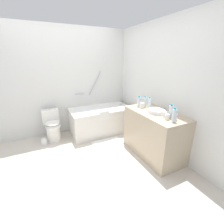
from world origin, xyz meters
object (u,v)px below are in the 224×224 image
water_bottle_4 (139,102)px  drinking_glass_3 (174,117)px  toilet (53,126)px  water_bottle_3 (145,102)px  bathtub (101,119)px  drinking_glass_1 (165,114)px  water_bottle_1 (174,115)px  water_bottle_2 (171,112)px  drinking_glass_2 (167,117)px  drinking_glass_0 (142,106)px  toilet_paper_roll (44,142)px  sink_basin (157,111)px  water_bottle_0 (149,104)px  water_bottle_5 (139,101)px  bath_mat (107,143)px  sink_faucet (164,110)px

water_bottle_4 → drinking_glass_3: bearing=-83.6°
toilet → water_bottle_3: (1.65, -1.03, 0.61)m
bathtub → drinking_glass_1: bathtub is taller
water_bottle_1 → water_bottle_2: (0.08, 0.14, 0.00)m
toilet → drinking_glass_1: bearing=41.8°
water_bottle_3 → drinking_glass_2: bearing=-97.8°
water_bottle_3 → drinking_glass_3: water_bottle_3 is taller
drinking_glass_0 → drinking_glass_2: 0.64m
water_bottle_2 → toilet_paper_roll: bearing=140.1°
sink_basin → drinking_glass_2: 0.32m
water_bottle_0 → water_bottle_3: (0.02, 0.16, -0.01)m
water_bottle_0 → sink_basin: bearing=-91.8°
water_bottle_3 → water_bottle_0: bearing=-97.3°
bathtub → water_bottle_3: size_ratio=6.79×
water_bottle_3 → water_bottle_5: size_ratio=1.16×
water_bottle_3 → water_bottle_5: 0.13m
water_bottle_0 → water_bottle_4: 0.24m
drinking_glass_1 → bath_mat: size_ratio=0.15×
drinking_glass_2 → toilet_paper_roll: (-1.77, 1.59, -0.81)m
water_bottle_2 → drinking_glass_3: 0.11m
water_bottle_2 → water_bottle_1: bearing=-118.9°
sink_faucet → water_bottle_0: (-0.17, 0.21, 0.08)m
sink_basin → bath_mat: bearing=129.6°
drinking_glass_2 → bath_mat: drinking_glass_2 is taller
bath_mat → drinking_glass_0: bearing=-37.3°
toilet → drinking_glass_1: size_ratio=7.25×
drinking_glass_0 → drinking_glass_3: 0.71m
water_bottle_4 → drinking_glass_0: bearing=-88.7°
water_bottle_5 → toilet_paper_roll: (-1.83, 0.77, -0.85)m
water_bottle_2 → drinking_glass_2: water_bottle_2 is taller
bathtub → water_bottle_4: 1.17m
bathtub → drinking_glass_3: (0.53, -1.71, 0.56)m
water_bottle_0 → drinking_glass_1: water_bottle_0 is taller
sink_basin → bathtub: bearing=110.9°
drinking_glass_2 → drinking_glass_1: bearing=64.1°
toilet → bathtub: bearing=83.6°
water_bottle_4 → bath_mat: (-0.54, 0.30, -0.92)m
bathtub → bath_mat: bathtub is taller
bathtub → toilet_paper_roll: 1.36m
drinking_glass_0 → toilet_paper_roll: drinking_glass_0 is taller
water_bottle_1 → drinking_glass_2: size_ratio=2.55×
drinking_glass_2 → bath_mat: size_ratio=0.14×
toilet → water_bottle_5: size_ratio=3.66×
sink_basin → sink_faucet: sink_faucet is taller
water_bottle_5 → drinking_glass_2: (-0.06, -0.82, -0.04)m
bathtub → water_bottle_1: bearing=-75.5°
drinking_glass_0 → toilet_paper_roll: bearing=151.8°
drinking_glass_1 → drinking_glass_2: (-0.04, -0.09, -0.00)m
bathtub → water_bottle_2: 1.81m
water_bottle_0 → water_bottle_4: bearing=109.1°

